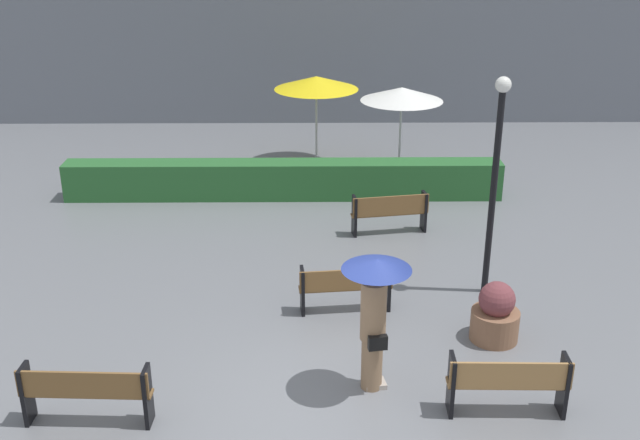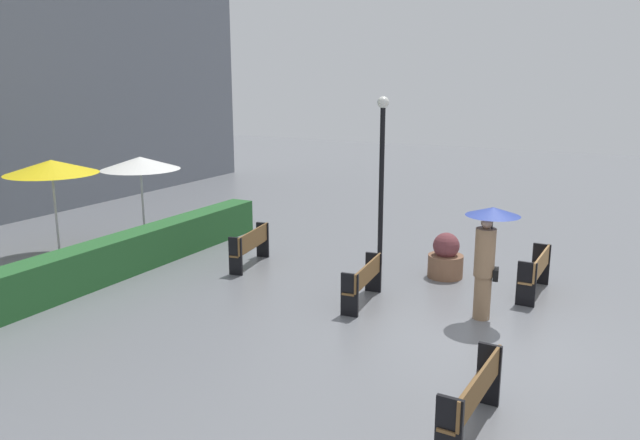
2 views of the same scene
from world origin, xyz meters
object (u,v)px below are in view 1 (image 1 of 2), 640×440
(bench_near_left, at_px, (85,391))
(pedestrian_with_umbrella, at_px, (374,305))
(bench_mid_center, at_px, (346,286))
(planter_pot, at_px, (495,315))
(patio_umbrella_yellow, at_px, (316,83))
(bench_near_right, at_px, (508,382))
(patio_umbrella_white, at_px, (402,94))
(lamp_post, at_px, (496,166))
(bench_back_row, at_px, (390,211))

(bench_near_left, distance_m, pedestrian_with_umbrella, 4.21)
(bench_mid_center, distance_m, planter_pot, 2.64)
(pedestrian_with_umbrella, relative_size, planter_pot, 2.08)
(pedestrian_with_umbrella, xyz_separation_m, patio_umbrella_yellow, (-0.77, 10.73, 0.89))
(bench_near_right, height_order, patio_umbrella_white, patio_umbrella_white)
(bench_near_right, bearing_deg, lamp_post, 82.55)
(bench_near_right, xyz_separation_m, planter_pot, (0.28, 2.04, -0.09))
(bench_near_right, xyz_separation_m, pedestrian_with_umbrella, (-1.87, 0.64, 0.88))
(patio_umbrella_white, bearing_deg, bench_mid_center, -103.15)
(pedestrian_with_umbrella, bearing_deg, bench_mid_center, 97.31)
(pedestrian_with_umbrella, bearing_deg, bench_near_left, -168.73)
(pedestrian_with_umbrella, bearing_deg, bench_back_row, 82.07)
(bench_near_right, height_order, patio_umbrella_yellow, patio_umbrella_yellow)
(lamp_post, bearing_deg, patio_umbrella_yellow, 112.31)
(bench_mid_center, height_order, patio_umbrella_white, patio_umbrella_white)
(patio_umbrella_white, bearing_deg, patio_umbrella_yellow, 159.44)
(bench_mid_center, height_order, planter_pot, planter_pot)
(pedestrian_with_umbrella, distance_m, lamp_post, 4.04)
(bench_near_left, xyz_separation_m, planter_pot, (6.19, 2.20, -0.09))
(lamp_post, bearing_deg, bench_back_row, 119.25)
(bench_back_row, bearing_deg, bench_mid_center, -107.79)
(bench_near_left, bearing_deg, bench_mid_center, 40.36)
(bench_back_row, xyz_separation_m, lamp_post, (1.54, -2.75, 1.95))
(patio_umbrella_yellow, relative_size, patio_umbrella_white, 1.05)
(planter_pot, relative_size, lamp_post, 0.26)
(pedestrian_with_umbrella, relative_size, lamp_post, 0.54)
(planter_pot, height_order, lamp_post, lamp_post)
(pedestrian_with_umbrella, bearing_deg, bench_near_right, -18.96)
(bench_near_right, distance_m, planter_pot, 2.06)
(planter_pot, bearing_deg, bench_near_right, -97.90)
(planter_pot, bearing_deg, lamp_post, 83.09)
(bench_back_row, bearing_deg, patio_umbrella_yellow, 108.06)
(bench_mid_center, xyz_separation_m, pedestrian_with_umbrella, (0.30, -2.37, 0.91))
(bench_mid_center, relative_size, lamp_post, 0.41)
(pedestrian_with_umbrella, height_order, lamp_post, lamp_post)
(bench_near_right, bearing_deg, bench_near_left, -178.42)
(bench_back_row, height_order, patio_umbrella_yellow, patio_umbrella_yellow)
(planter_pot, xyz_separation_m, lamp_post, (0.21, 1.71, 2.04))
(bench_back_row, relative_size, patio_umbrella_yellow, 0.69)
(bench_near_right, bearing_deg, planter_pot, 82.10)
(bench_mid_center, distance_m, bench_back_row, 3.67)
(planter_pot, bearing_deg, patio_umbrella_yellow, 107.37)
(lamp_post, bearing_deg, planter_pot, -96.91)
(bench_mid_center, bearing_deg, lamp_post, 15.54)
(bench_back_row, bearing_deg, planter_pot, -73.38)
(bench_near_left, height_order, patio_umbrella_yellow, patio_umbrella_yellow)
(bench_back_row, height_order, planter_pot, planter_pot)
(bench_mid_center, relative_size, pedestrian_with_umbrella, 0.77)
(bench_mid_center, relative_size, planter_pot, 1.60)
(bench_back_row, relative_size, lamp_post, 0.42)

